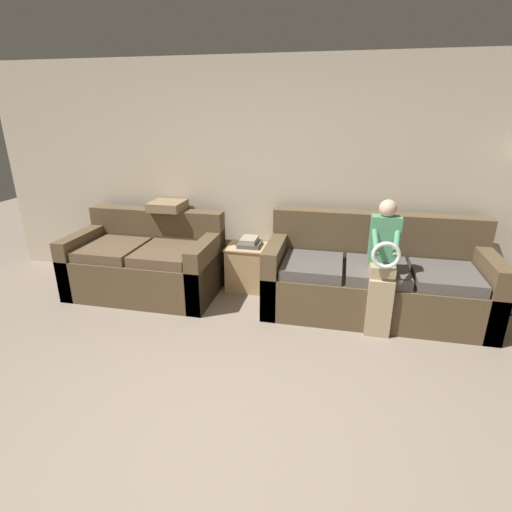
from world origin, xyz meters
The scene contains 8 objects.
ground_plane centered at (0.00, 0.00, 0.00)m, with size 14.00×14.00×0.00m, color gray.
wall_back centered at (0.00, 2.85, 1.27)m, with size 7.15×0.06×2.55m.
couch_main centered at (1.07, 2.33, 0.35)m, with size 2.22×0.90×0.98m.
couch_side centered at (-1.47, 2.27, 0.33)m, with size 1.64×0.94×0.90m.
child_left_seated centered at (1.09, 1.94, 0.69)m, with size 0.27×0.37×1.25m.
side_shelf centered at (-0.33, 2.60, 0.27)m, with size 0.51×0.42×0.53m.
book_stack centered at (-0.33, 2.60, 0.57)m, with size 0.25×0.26×0.10m.
throw_pillow centered at (-1.31, 2.61, 0.95)m, with size 0.38×0.38×0.10m.
Camera 1 is at (0.68, -1.64, 2.01)m, focal length 28.00 mm.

